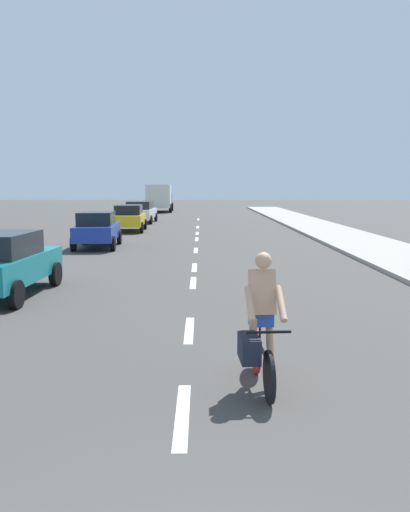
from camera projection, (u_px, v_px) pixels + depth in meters
ground_plane at (196, 249)px, 22.15m from camera, size 160.00×160.00×0.00m
sidewalk_strip at (361, 243)px, 24.18m from camera, size 3.60×80.00×0.14m
lane_stripe_1 at (182, 414)px, 6.14m from camera, size 0.16×1.80×0.01m
lane_stripe_2 at (189, 330)px, 9.75m from camera, size 0.16×1.80×0.01m
lane_stripe_3 at (193, 283)px, 14.51m from camera, size 0.16×1.80×0.01m
lane_stripe_4 at (194, 267)px, 17.21m from camera, size 0.16×1.80×0.01m
lane_stripe_5 at (196, 250)px, 21.80m from camera, size 0.16×1.80×0.01m
lane_stripe_6 at (197, 239)px, 26.35m from camera, size 0.16×1.80×0.01m
lane_stripe_7 at (197, 233)px, 29.62m from camera, size 0.16×1.80×0.01m
lane_stripe_8 at (198, 227)px, 33.98m from camera, size 0.16×1.80×0.01m
lane_stripe_9 at (198, 219)px, 41.98m from camera, size 0.16×1.80×0.01m
cyclist at (259, 327)px, 6.86m from camera, size 0.64×1.71×1.82m
parked_car_teal at (2, 262)px, 12.63m from camera, size 1.99×4.02×1.57m
parked_car_blue at (97, 229)px, 22.67m from camera, size 1.98×3.95×1.57m
parked_car_yellow at (129, 217)px, 30.88m from camera, size 1.95×4.03×1.57m
parked_car_white at (140, 211)px, 38.03m from camera, size 2.19×4.58×1.57m
delivery_truck at (159, 197)px, 54.01m from camera, size 2.77×6.28×2.80m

